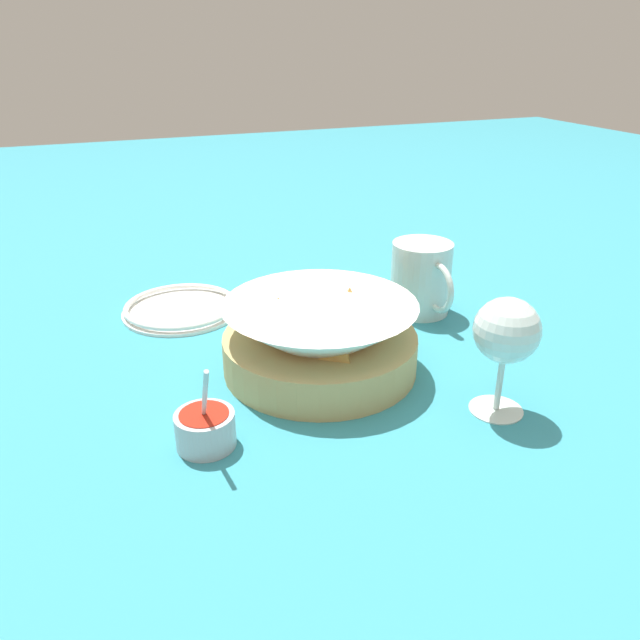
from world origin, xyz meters
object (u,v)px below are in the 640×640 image
beer_mug (421,281)px  side_plate (181,308)px  food_basket (320,341)px  sauce_cup (205,428)px  wine_glass (506,334)px

beer_mug → side_plate: 0.37m
food_basket → beer_mug: beer_mug is taller
sauce_cup → wine_glass: wine_glass is taller
beer_mug → side_plate: size_ratio=0.74×
sauce_cup → side_plate: bearing=173.8°
side_plate → wine_glass: bearing=34.8°
sauce_cup → beer_mug: 0.43m
food_basket → side_plate: food_basket is taller
food_basket → wine_glass: size_ratio=1.77×
wine_glass → beer_mug: bearing=168.1°
sauce_cup → food_basket: bearing=122.2°
side_plate → sauce_cup: bearing=-6.2°
side_plate → beer_mug: bearing=68.7°
beer_mug → sauce_cup: bearing=-60.2°
beer_mug → side_plate: (-0.13, -0.34, -0.04)m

